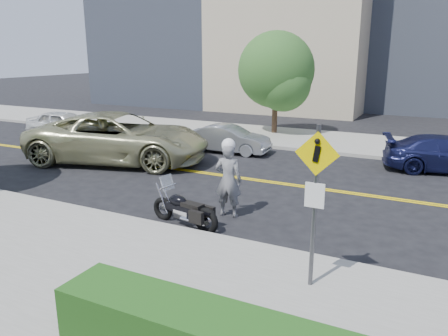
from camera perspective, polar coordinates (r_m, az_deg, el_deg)
name	(u,v)px	position (r m, az deg, el deg)	size (l,w,h in m)	color
ground_plane	(243,178)	(15.42, 2.45, -1.34)	(120.00, 120.00, 0.00)	black
sidewalk_near	(92,267)	(9.52, -16.82, -12.30)	(60.00, 5.00, 0.15)	#9E9B91
sidewalk_far	(304,139)	(22.28, 10.39, 3.73)	(60.00, 5.00, 0.15)	#9E9B91
pedestrian_sign	(315,192)	(7.81, 11.82, -3.06)	(0.78, 0.08, 3.00)	#4C4C51
motorcyclist	(228,178)	(11.62, 0.58, -1.33)	(0.80, 0.58, 2.15)	silver
motorcycle	(184,202)	(11.16, -5.21, -4.50)	(2.05, 0.62, 1.25)	black
suv	(119,138)	(17.98, -13.56, 3.87)	(3.30, 7.16, 1.99)	tan
parked_car_white	(64,124)	(24.18, -20.13, 5.41)	(1.62, 4.03, 1.37)	white
parked_car_silver	(228,139)	(19.24, 0.58, 3.82)	(1.28, 3.68, 1.21)	#919598
parked_car_blue	(448,154)	(18.10, 27.25, 1.61)	(1.86, 4.57, 1.33)	#171B47
tree_far_a	(276,70)	(23.17, 6.81, 12.60)	(3.94, 3.94, 5.38)	#382619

